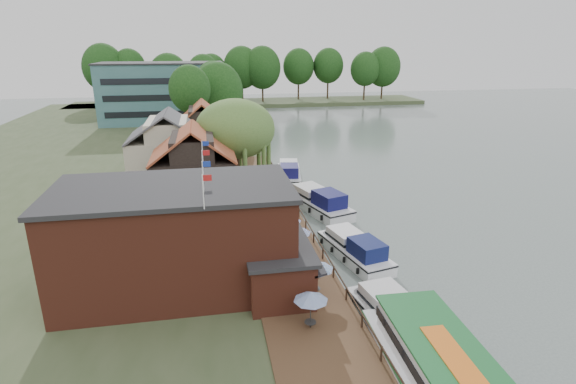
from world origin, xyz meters
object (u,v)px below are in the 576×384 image
pub (207,235)px  cottage_a (194,169)px  umbrella_0 (311,310)px  cruiser_0 (401,318)px  cottage_c (203,133)px  cruiser_3 (289,171)px  cruiser_1 (355,246)px  cottage_b (169,148)px  umbrella_4 (278,213)px  umbrella_3 (288,228)px  willow (236,147)px  swan (449,371)px  hotel_block (163,92)px  umbrella_1 (315,278)px  umbrella_2 (296,240)px  cruiser_2 (318,199)px

pub → cottage_a: cottage_a is taller
umbrella_0 → cruiser_0: umbrella_0 is taller
cottage_c → cruiser_3: size_ratio=0.84×
cruiser_0 → cruiser_1: cruiser_0 is taller
cottage_b → umbrella_4: 19.03m
umbrella_3 → cruiser_0: bearing=-69.6°
pub → willow: bearing=80.1°
cottage_b → swan: bearing=-65.1°
hotel_block → willow: hotel_block is taller
cottage_b → umbrella_1: cottage_b is taller
umbrella_1 → willow: bearing=98.5°
hotel_block → cottage_c: bearing=-77.8°
cruiser_1 → cruiser_3: (-1.16, 23.18, 0.08)m
cottage_a → cruiser_3: cottage_a is taller
cottage_a → umbrella_2: 14.50m
cruiser_0 → hotel_block: bearing=95.0°
cottage_a → cruiser_0: size_ratio=0.83×
willow → swan: bearing=-73.6°
cruiser_3 → cruiser_1: bearing=-77.7°
umbrella_4 → cruiser_1: (5.46, -5.64, -1.14)m
cottage_a → willow: size_ratio=0.82×
hotel_block → umbrella_2: bearing=-77.7°
cottage_c → umbrella_1: bearing=-79.4°
umbrella_4 → cruiser_1: 7.94m
cruiser_1 → cruiser_3: size_ratio=0.94×
hotel_block → umbrella_1: (14.90, -73.85, -4.86)m
umbrella_2 → umbrella_3: (-0.17, 2.45, 0.00)m
umbrella_2 → umbrella_4: bearing=93.9°
umbrella_3 → pub: bearing=-139.9°
hotel_block → cruiser_0: size_ratio=2.46×
cruiser_2 → swan: size_ratio=24.34×
umbrella_3 → cruiser_2: (5.03, 9.56, -0.97)m
cruiser_1 → cruiser_3: 23.21m
cottage_c → willow: willow is taller
cottage_b → cruiser_1: size_ratio=1.01×
cruiser_3 → willow: bearing=-126.9°
umbrella_2 → cruiser_2: size_ratio=0.22×
hotel_block → cruiser_0: (19.27, -77.77, -5.89)m
swan → umbrella_1: bearing=126.1°
pub → cruiser_1: pub is taller
umbrella_3 → cruiser_3: 21.68m
cruiser_0 → cruiser_2: size_ratio=0.96×
umbrella_2 → cruiser_0: bearing=-65.9°
cruiser_2 → cruiser_3: cruiser_2 is taller
umbrella_4 → cruiser_1: size_ratio=0.26×
umbrella_0 → cruiser_3: bearing=81.5°
cottage_c → umbrella_0: (5.71, -40.48, -2.96)m
umbrella_0 → umbrella_2: size_ratio=1.00×
cottage_c → cruiser_3: (10.70, -7.12, -4.02)m
umbrella_0 → swan: 8.10m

